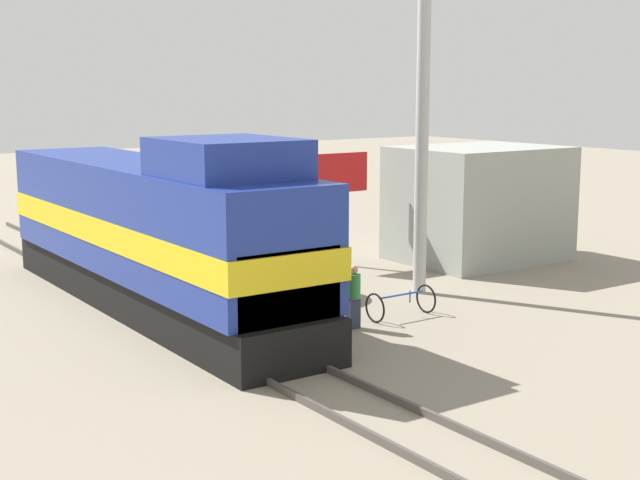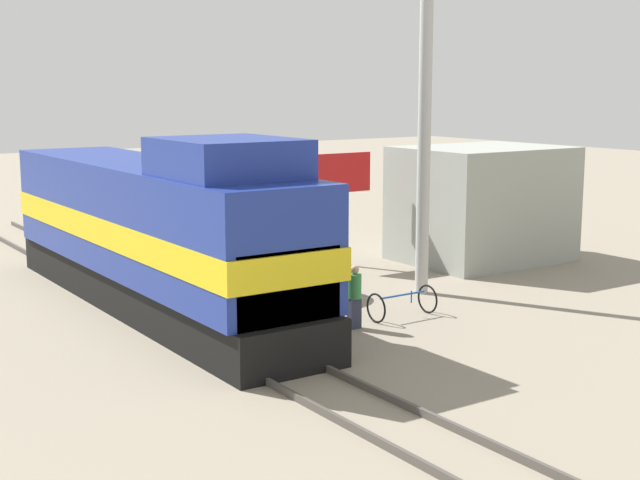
{
  "view_description": "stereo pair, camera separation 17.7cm",
  "coord_description": "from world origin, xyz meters",
  "px_view_note": "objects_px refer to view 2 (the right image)",
  "views": [
    {
      "loc": [
        -9.35,
        -19.44,
        5.81
      ],
      "look_at": [
        1.2,
        -4.05,
        2.57
      ],
      "focal_mm": 50.0,
      "sensor_mm": 36.0,
      "label": 1
    },
    {
      "loc": [
        -9.2,
        -19.54,
        5.81
      ],
      "look_at": [
        1.2,
        -4.05,
        2.57
      ],
      "focal_mm": 50.0,
      "sensor_mm": 36.0,
      "label": 2
    }
  ],
  "objects_px": {
    "utility_pole": "(425,105)",
    "vendor_umbrella": "(288,236)",
    "billboard_sign": "(342,180)",
    "bicycle": "(402,303)",
    "locomotive": "(158,233)",
    "person_bystander": "(354,295)"
  },
  "relations": [
    {
      "from": "utility_pole",
      "to": "vendor_umbrella",
      "type": "relative_size",
      "value": 4.46
    },
    {
      "from": "locomotive",
      "to": "person_bystander",
      "type": "xyz_separation_m",
      "value": [
        3.16,
        -4.34,
        -1.2
      ]
    },
    {
      "from": "person_bystander",
      "to": "bicycle",
      "type": "relative_size",
      "value": 0.9
    },
    {
      "from": "person_bystander",
      "to": "locomotive",
      "type": "bearing_deg",
      "value": 126.02
    },
    {
      "from": "locomotive",
      "to": "billboard_sign",
      "type": "relative_size",
      "value": 3.9
    },
    {
      "from": "utility_pole",
      "to": "vendor_umbrella",
      "type": "bearing_deg",
      "value": 149.72
    },
    {
      "from": "utility_pole",
      "to": "person_bystander",
      "type": "xyz_separation_m",
      "value": [
        -3.81,
        -1.99,
        -4.46
      ]
    },
    {
      "from": "bicycle",
      "to": "locomotive",
      "type": "bearing_deg",
      "value": 47.76
    },
    {
      "from": "vendor_umbrella",
      "to": "billboard_sign",
      "type": "relative_size",
      "value": 0.64
    },
    {
      "from": "locomotive",
      "to": "utility_pole",
      "type": "bearing_deg",
      "value": -18.67
    },
    {
      "from": "billboard_sign",
      "to": "bicycle",
      "type": "relative_size",
      "value": 2.1
    },
    {
      "from": "vendor_umbrella",
      "to": "bicycle",
      "type": "relative_size",
      "value": 1.34
    },
    {
      "from": "vendor_umbrella",
      "to": "utility_pole",
      "type": "bearing_deg",
      "value": -30.28
    },
    {
      "from": "locomotive",
      "to": "utility_pole",
      "type": "xyz_separation_m",
      "value": [
        6.96,
        -2.35,
        3.25
      ]
    },
    {
      "from": "utility_pole",
      "to": "billboard_sign",
      "type": "relative_size",
      "value": 2.85
    },
    {
      "from": "utility_pole",
      "to": "billboard_sign",
      "type": "distance_m",
      "value": 5.17
    },
    {
      "from": "locomotive",
      "to": "person_bystander",
      "type": "relative_size",
      "value": 9.13
    },
    {
      "from": "locomotive",
      "to": "bicycle",
      "type": "relative_size",
      "value": 8.18
    },
    {
      "from": "utility_pole",
      "to": "bicycle",
      "type": "relative_size",
      "value": 5.98
    },
    {
      "from": "person_bystander",
      "to": "bicycle",
      "type": "xyz_separation_m",
      "value": [
        1.6,
        0.13,
        -0.46
      ]
    },
    {
      "from": "locomotive",
      "to": "person_bystander",
      "type": "distance_m",
      "value": 5.5
    },
    {
      "from": "vendor_umbrella",
      "to": "bicycle",
      "type": "distance_m",
      "value": 4.11
    }
  ]
}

